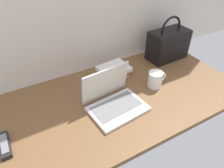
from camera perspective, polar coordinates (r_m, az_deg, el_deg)
The scene contains 6 objects.
desk at distance 1.28m, azimuth 0.48°, elevation -4.63°, with size 1.60×0.76×0.03m.
laptop at distance 1.20m, azimuth 0.44°, elevation -4.26°, with size 0.33×0.28×0.22m.
coffee_mug at distance 1.37m, azimuth 11.68°, elevation 1.27°, with size 0.13×0.09×0.10m.
remote_control_near at distance 1.15m, azimuth -27.03°, elevation -14.46°, with size 0.05×0.16×0.02m.
handbag at distance 1.67m, azimuth 14.93°, elevation 10.41°, with size 0.31×0.17×0.33m.
book_stack at distance 1.44m, azimuth 0.53°, elevation 3.60°, with size 0.21×0.18×0.07m.
Camera 1 is at (-0.47, -0.82, 0.88)m, focal length 33.79 mm.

